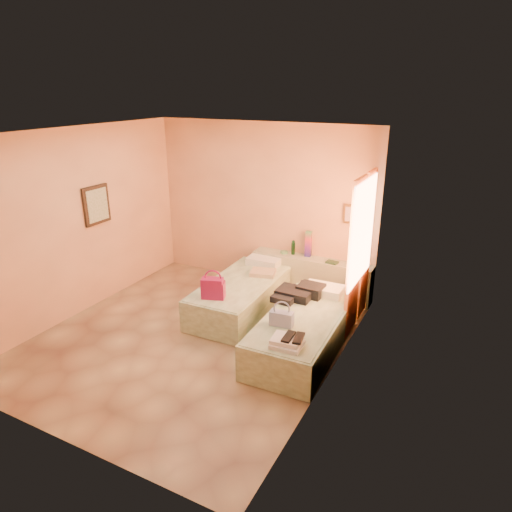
{
  "coord_description": "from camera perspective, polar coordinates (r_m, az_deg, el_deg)",
  "views": [
    {
      "loc": [
        3.37,
        -4.6,
        3.33
      ],
      "look_at": [
        0.58,
        0.85,
        1.04
      ],
      "focal_mm": 32.0,
      "sensor_mm": 36.0,
      "label": 1
    }
  ],
  "objects": [
    {
      "name": "bed_left",
      "position": [
        7.16,
        -1.82,
        -4.97
      ],
      "size": [
        0.95,
        2.02,
        0.5
      ],
      "primitive_type": "cube",
      "rotation": [
        0.0,
        0.0,
        0.03
      ],
      "color": "beige",
      "rests_on": "ground"
    },
    {
      "name": "small_dish",
      "position": [
        7.79,
        3.53,
        0.47
      ],
      "size": [
        0.15,
        0.15,
        0.03
      ],
      "primitive_type": "cylinder",
      "rotation": [
        0.0,
        0.0,
        0.17
      ],
      "color": "#539963",
      "rests_on": "headboard_ledge"
    },
    {
      "name": "green_book",
      "position": [
        7.44,
        9.48,
        -0.79
      ],
      "size": [
        0.2,
        0.15,
        0.03
      ],
      "primitive_type": "cube",
      "rotation": [
        0.0,
        0.0,
        -0.12
      ],
      "color": "#223F27",
      "rests_on": "headboard_ledge"
    },
    {
      "name": "blue_handbag",
      "position": [
        5.77,
        3.21,
        -7.82
      ],
      "size": [
        0.31,
        0.16,
        0.19
      ],
      "primitive_type": "cube",
      "rotation": [
        0.0,
        0.0,
        0.11
      ],
      "color": "#3A478B",
      "rests_on": "bed_right"
    },
    {
      "name": "rainbow_box",
      "position": [
        7.62,
        6.56,
        1.51
      ],
      "size": [
        0.11,
        0.11,
        0.43
      ],
      "primitive_type": "cube",
      "rotation": [
        0.0,
        0.0,
        0.1
      ],
      "color": "#A2134C",
      "rests_on": "headboard_ledge"
    },
    {
      "name": "headboard_ledge",
      "position": [
        7.72,
        6.88,
        -2.55
      ],
      "size": [
        2.05,
        0.3,
        0.65
      ],
      "primitive_type": "cube",
      "color": "#A8AF8F",
      "rests_on": "ground"
    },
    {
      "name": "clothes_pile",
      "position": [
        6.5,
        5.22,
        -4.61
      ],
      "size": [
        0.54,
        0.54,
        0.16
      ],
      "primitive_type": "cube",
      "rotation": [
        0.0,
        0.0,
        0.02
      ],
      "color": "black",
      "rests_on": "bed_right"
    },
    {
      "name": "khaki_garment",
      "position": [
        7.28,
        0.87,
        -2.09
      ],
      "size": [
        0.45,
        0.39,
        0.07
      ],
      "primitive_type": "cube",
      "rotation": [
        0.0,
        0.0,
        0.26
      ],
      "color": "tan",
      "rests_on": "bed_left"
    },
    {
      "name": "flower_vase",
      "position": [
        7.31,
        12.75,
        -0.51
      ],
      "size": [
        0.23,
        0.23,
        0.25
      ],
      "primitive_type": "cube",
      "rotation": [
        0.0,
        0.0,
        0.25
      ],
      "color": "white",
      "rests_on": "headboard_ledge"
    },
    {
      "name": "ground",
      "position": [
        6.6,
        -7.97,
        -10.01
      ],
      "size": [
        4.5,
        4.5,
        0.0
      ],
      "primitive_type": "plane",
      "color": "tan",
      "rests_on": "ground"
    },
    {
      "name": "room_walls",
      "position": [
        6.25,
        -4.25,
        6.16
      ],
      "size": [
        4.02,
        4.51,
        2.81
      ],
      "color": "#F8B884",
      "rests_on": "ground"
    },
    {
      "name": "towel_stack",
      "position": [
        5.37,
        3.92,
        -10.75
      ],
      "size": [
        0.37,
        0.32,
        0.1
      ],
      "primitive_type": "cube",
      "rotation": [
        0.0,
        0.0,
        0.05
      ],
      "color": "white",
      "rests_on": "bed_right"
    },
    {
      "name": "bed_right",
      "position": [
        6.16,
        5.82,
        -9.61
      ],
      "size": [
        0.95,
        2.02,
        0.5
      ],
      "primitive_type": "cube",
      "rotation": [
        0.0,
        0.0,
        0.03
      ],
      "color": "beige",
      "rests_on": "ground"
    },
    {
      "name": "water_bottle",
      "position": [
        7.72,
        4.67,
        1.04
      ],
      "size": [
        0.07,
        0.07,
        0.23
      ],
      "primitive_type": "cylinder",
      "rotation": [
        0.0,
        0.0,
        -0.07
      ],
      "color": "#153B1F",
      "rests_on": "headboard_ledge"
    },
    {
      "name": "magenta_handbag",
      "position": [
        6.49,
        -5.37,
        -3.99
      ],
      "size": [
        0.37,
        0.28,
        0.3
      ],
      "primitive_type": "cube",
      "rotation": [
        0.0,
        0.0,
        0.34
      ],
      "color": "#A2134C",
      "rests_on": "bed_left"
    },
    {
      "name": "sandal_pair",
      "position": [
        5.34,
        4.68,
        -10.15
      ],
      "size": [
        0.21,
        0.27,
        0.03
      ],
      "primitive_type": "cube",
      "rotation": [
        0.0,
        0.0,
        0.06
      ],
      "color": "black",
      "rests_on": "towel_stack"
    }
  ]
}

